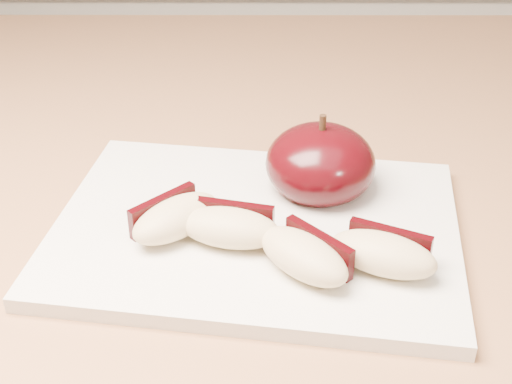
{
  "coord_description": "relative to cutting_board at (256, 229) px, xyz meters",
  "views": [
    {
      "loc": [
        -0.08,
        -0.05,
        1.19
      ],
      "look_at": [
        -0.08,
        0.35,
        0.94
      ],
      "focal_mm": 50.0,
      "sensor_mm": 36.0,
      "label": 1
    }
  ],
  "objects": [
    {
      "name": "apple_wedge_c",
      "position": [
        0.03,
        -0.05,
        0.02
      ],
      "size": [
        0.07,
        0.07,
        0.02
      ],
      "rotation": [
        0.0,
        0.0,
        -0.82
      ],
      "color": "tan",
      "rests_on": "cutting_board"
    },
    {
      "name": "back_cabinet",
      "position": [
        0.08,
        0.85,
        -0.43
      ],
      "size": [
        2.4,
        0.62,
        0.94
      ],
      "color": "silver",
      "rests_on": "ground"
    },
    {
      "name": "apple_half",
      "position": [
        0.05,
        0.05,
        0.03
      ],
      "size": [
        0.1,
        0.1,
        0.07
      ],
      "rotation": [
        0.0,
        0.0,
        -0.37
      ],
      "color": "black",
      "rests_on": "cutting_board"
    },
    {
      "name": "apple_wedge_b",
      "position": [
        -0.02,
        -0.02,
        0.02
      ],
      "size": [
        0.07,
        0.05,
        0.02
      ],
      "rotation": [
        0.0,
        0.0,
        -0.23
      ],
      "color": "tan",
      "rests_on": "cutting_board"
    },
    {
      "name": "apple_wedge_a",
      "position": [
        -0.05,
        -0.01,
        0.02
      ],
      "size": [
        0.07,
        0.07,
        0.02
      ],
      "rotation": [
        0.0,
        0.0,
        0.78
      ],
      "color": "tan",
      "rests_on": "cutting_board"
    },
    {
      "name": "apple_wedge_d",
      "position": [
        0.08,
        -0.05,
        0.02
      ],
      "size": [
        0.07,
        0.06,
        0.02
      ],
      "rotation": [
        0.0,
        0.0,
        -0.44
      ],
      "color": "tan",
      "rests_on": "cutting_board"
    },
    {
      "name": "cutting_board",
      "position": [
        0.0,
        0.0,
        0.0
      ],
      "size": [
        0.3,
        0.24,
        0.01
      ],
      "primitive_type": "cube",
      "rotation": [
        0.0,
        0.0,
        -0.15
      ],
      "color": "silver",
      "rests_on": "island_counter"
    }
  ]
}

